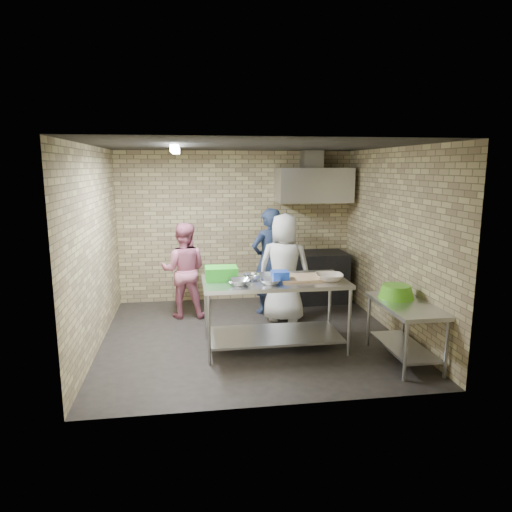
{
  "coord_description": "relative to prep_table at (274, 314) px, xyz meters",
  "views": [
    {
      "loc": [
        -0.87,
        -6.33,
        2.43
      ],
      "look_at": [
        0.1,
        0.2,
        1.15
      ],
      "focal_mm": 32.62,
      "sensor_mm": 36.0,
      "label": 1
    }
  ],
  "objects": [
    {
      "name": "blue_tub",
      "position": [
        0.05,
        -0.1,
        0.54
      ],
      "size": [
        0.21,
        0.21,
        0.14
      ],
      "primitive_type": "cube",
      "color": "blue",
      "rests_on": "prep_table"
    },
    {
      "name": "mixing_bowl_a",
      "position": [
        -0.5,
        -0.2,
        0.51
      ],
      "size": [
        0.34,
        0.34,
        0.07
      ],
      "primitive_type": "imported",
      "rotation": [
        0.0,
        0.0,
        -0.14
      ],
      "color": "#B3B6BA",
      "rests_on": "prep_table"
    },
    {
      "name": "fluorescent_fixture",
      "position": [
        -1.25,
        0.45,
        2.16
      ],
      "size": [
        0.1,
        1.25,
        0.08
      ],
      "primitive_type": "cube",
      "color": "white",
      "rests_on": "ceiling"
    },
    {
      "name": "cutting_board",
      "position": [
        0.35,
        -0.02,
        0.49
      ],
      "size": [
        0.58,
        0.44,
        0.03
      ],
      "primitive_type": "cube",
      "color": "tan",
      "rests_on": "prep_table"
    },
    {
      "name": "wall_shelf",
      "position": [
        1.4,
        2.34,
        1.44
      ],
      "size": [
        0.8,
        0.2,
        0.04
      ],
      "primitive_type": "cube",
      "color": "#3F2B19",
      "rests_on": "back_wall"
    },
    {
      "name": "ceiling",
      "position": [
        -0.25,
        0.45,
        2.22
      ],
      "size": [
        4.2,
        4.2,
        0.0
      ],
      "primitive_type": "plane",
      "rotation": [
        3.14,
        0.0,
        0.0
      ],
      "color": "black",
      "rests_on": "ground"
    },
    {
      "name": "floor",
      "position": [
        -0.25,
        0.45,
        -0.48
      ],
      "size": [
        4.2,
        4.2,
        0.0
      ],
      "primitive_type": "plane",
      "color": "black",
      "rests_on": "ground"
    },
    {
      "name": "side_counter",
      "position": [
        1.55,
        -0.65,
        -0.1
      ],
      "size": [
        0.6,
        1.2,
        0.75
      ],
      "primitive_type": "cube",
      "color": "silver",
      "rests_on": "floor"
    },
    {
      "name": "mixing_bowl_b",
      "position": [
        -0.3,
        0.05,
        0.51
      ],
      "size": [
        0.26,
        0.26,
        0.07
      ],
      "primitive_type": "imported",
      "rotation": [
        0.0,
        0.0,
        -0.14
      ],
      "color": "silver",
      "rests_on": "prep_table"
    },
    {
      "name": "hood_duct",
      "position": [
        1.1,
        2.3,
        2.07
      ],
      "size": [
        0.35,
        0.3,
        0.3
      ],
      "primitive_type": "cube",
      "color": "#A5A8AD",
      "rests_on": "back_wall"
    },
    {
      "name": "man_navy",
      "position": [
        0.2,
        1.56,
        0.4
      ],
      "size": [
        0.75,
        0.63,
        1.76
      ],
      "primitive_type": "imported",
      "rotation": [
        0.0,
        0.0,
        3.52
      ],
      "color": "#151E36",
      "rests_on": "floor"
    },
    {
      "name": "bottle_green",
      "position": [
        1.55,
        2.34,
        1.54
      ],
      "size": [
        0.06,
        0.06,
        0.15
      ],
      "primitive_type": "cylinder",
      "color": "green",
      "rests_on": "wall_shelf"
    },
    {
      "name": "prep_table",
      "position": [
        0.0,
        0.0,
        0.0
      ],
      "size": [
        1.9,
        0.95,
        0.95
      ],
      "primitive_type": "cube",
      "color": "silver",
      "rests_on": "floor"
    },
    {
      "name": "stove",
      "position": [
        1.1,
        2.1,
        -0.03
      ],
      "size": [
        1.2,
        0.7,
        0.9
      ],
      "primitive_type": "cube",
      "color": "black",
      "rests_on": "floor"
    },
    {
      "name": "right_wall",
      "position": [
        1.85,
        0.45,
        0.87
      ],
      "size": [
        0.06,
        4.0,
        2.7
      ],
      "primitive_type": "cube",
      "color": "tan",
      "rests_on": "ground"
    },
    {
      "name": "left_wall",
      "position": [
        -2.35,
        0.45,
        0.87
      ],
      "size": [
        0.06,
        4.0,
        2.7
      ],
      "primitive_type": "cube",
      "color": "tan",
      "rests_on": "ground"
    },
    {
      "name": "back_wall",
      "position": [
        -0.25,
        2.45,
        0.87
      ],
      "size": [
        4.2,
        0.06,
        2.7
      ],
      "primitive_type": "cube",
      "color": "tan",
      "rests_on": "ground"
    },
    {
      "name": "ceramic_bowl",
      "position": [
        0.7,
        -0.15,
        0.52
      ],
      "size": [
        0.41,
        0.41,
        0.09
      ],
      "primitive_type": "imported",
      "rotation": [
        0.0,
        0.0,
        -0.14
      ],
      "color": "beige",
      "rests_on": "prep_table"
    },
    {
      "name": "range_hood",
      "position": [
        1.1,
        2.15,
        1.62
      ],
      "size": [
        1.3,
        0.6,
        0.6
      ],
      "primitive_type": "cube",
      "color": "silver",
      "rests_on": "back_wall"
    },
    {
      "name": "front_wall",
      "position": [
        -0.25,
        -1.55,
        0.87
      ],
      "size": [
        4.2,
        0.06,
        2.7
      ],
      "primitive_type": "cube",
      "color": "tan",
      "rests_on": "ground"
    },
    {
      "name": "green_crate",
      "position": [
        -0.7,
        0.12,
        0.56
      ],
      "size": [
        0.42,
        0.32,
        0.17
      ],
      "primitive_type": "cube",
      "color": "green",
      "rests_on": "prep_table"
    },
    {
      "name": "mixing_bowl_c",
      "position": [
        -0.1,
        -0.22,
        0.51
      ],
      "size": [
        0.31,
        0.31,
        0.07
      ],
      "primitive_type": "imported",
      "rotation": [
        0.0,
        0.0,
        -0.14
      ],
      "color": "silver",
      "rests_on": "prep_table"
    },
    {
      "name": "green_basin",
      "position": [
        1.53,
        -0.4,
        0.36
      ],
      "size": [
        0.46,
        0.46,
        0.17
      ],
      "primitive_type": null,
      "color": "#59C626",
      "rests_on": "side_counter"
    },
    {
      "name": "woman_white",
      "position": [
        0.36,
        1.1,
        0.38
      ],
      "size": [
        0.98,
        0.81,
        1.72
      ],
      "primitive_type": "imported",
      "rotation": [
        0.0,
        0.0,
        2.77
      ],
      "color": "silver",
      "rests_on": "floor"
    },
    {
      "name": "bottle_red",
      "position": [
        1.15,
        2.34,
        1.55
      ],
      "size": [
        0.07,
        0.07,
        0.18
      ],
      "primitive_type": "cylinder",
      "color": "#B22619",
      "rests_on": "wall_shelf"
    },
    {
      "name": "woman_pink",
      "position": [
        -1.21,
        1.54,
        0.3
      ],
      "size": [
        0.82,
        0.67,
        1.55
      ],
      "primitive_type": "imported",
      "rotation": [
        0.0,
        0.0,
        3.02
      ],
      "color": "#BF657D",
      "rests_on": "floor"
    }
  ]
}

